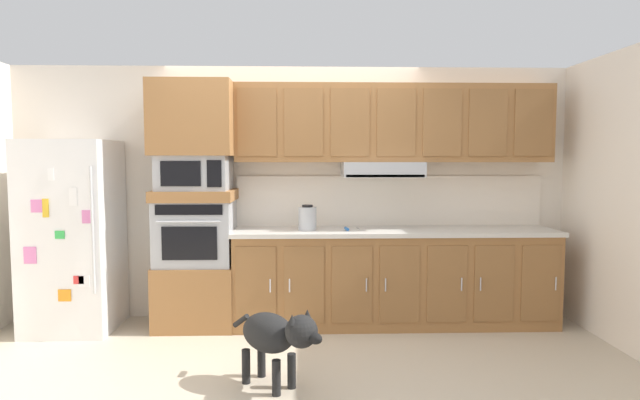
# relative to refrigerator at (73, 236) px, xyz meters

# --- Properties ---
(ground_plane) EXTENTS (9.60, 9.60, 0.00)m
(ground_plane) POSITION_rel_refrigerator_xyz_m (2.03, -0.68, -0.88)
(ground_plane) COLOR beige
(back_kitchen_wall) EXTENTS (6.20, 0.12, 2.50)m
(back_kitchen_wall) POSITION_rel_refrigerator_xyz_m (2.03, 0.43, 0.37)
(back_kitchen_wall) COLOR silver
(back_kitchen_wall) RESTS_ON ground
(side_panel_right) EXTENTS (0.12, 7.10, 2.50)m
(side_panel_right) POSITION_rel_refrigerator_xyz_m (4.83, -0.68, 0.37)
(side_panel_right) COLOR white
(side_panel_right) RESTS_ON ground
(refrigerator) EXTENTS (0.76, 0.73, 1.76)m
(refrigerator) POSITION_rel_refrigerator_xyz_m (0.00, 0.00, 0.00)
(refrigerator) COLOR white
(refrigerator) RESTS_ON ground
(oven_base_cabinet) EXTENTS (0.74, 0.62, 0.60)m
(oven_base_cabinet) POSITION_rel_refrigerator_xyz_m (1.12, 0.07, -0.58)
(oven_base_cabinet) COLOR #996638
(oven_base_cabinet) RESTS_ON ground
(built_in_oven) EXTENTS (0.70, 0.62, 0.60)m
(built_in_oven) POSITION_rel_refrigerator_xyz_m (1.12, 0.07, 0.02)
(built_in_oven) COLOR #A8AAAF
(built_in_oven) RESTS_ON oven_base_cabinet
(appliance_mid_shelf) EXTENTS (0.74, 0.62, 0.10)m
(appliance_mid_shelf) POSITION_rel_refrigerator_xyz_m (1.12, 0.07, 0.37)
(appliance_mid_shelf) COLOR #996638
(appliance_mid_shelf) RESTS_ON built_in_oven
(microwave) EXTENTS (0.64, 0.54, 0.32)m
(microwave) POSITION_rel_refrigerator_xyz_m (1.12, 0.07, 0.58)
(microwave) COLOR #A8AAAF
(microwave) RESTS_ON appliance_mid_shelf
(appliance_upper_cabinet) EXTENTS (0.74, 0.62, 0.68)m
(appliance_upper_cabinet) POSITION_rel_refrigerator_xyz_m (1.12, 0.07, 1.08)
(appliance_upper_cabinet) COLOR #996638
(appliance_upper_cabinet) RESTS_ON microwave
(lower_cabinet_run) EXTENTS (3.03, 0.63, 0.88)m
(lower_cabinet_run) POSITION_rel_refrigerator_xyz_m (3.01, 0.07, -0.44)
(lower_cabinet_run) COLOR #996638
(lower_cabinet_run) RESTS_ON ground
(countertop_slab) EXTENTS (3.07, 0.64, 0.04)m
(countertop_slab) POSITION_rel_refrigerator_xyz_m (3.01, 0.07, 0.02)
(countertop_slab) COLOR beige
(countertop_slab) RESTS_ON lower_cabinet_run
(backsplash_panel) EXTENTS (3.07, 0.02, 0.50)m
(backsplash_panel) POSITION_rel_refrigerator_xyz_m (3.01, 0.36, 0.29)
(backsplash_panel) COLOR white
(backsplash_panel) RESTS_ON countertop_slab
(upper_cabinet_with_hood) EXTENTS (3.03, 0.48, 0.88)m
(upper_cabinet_with_hood) POSITION_rel_refrigerator_xyz_m (3.00, 0.19, 1.02)
(upper_cabinet_with_hood) COLOR #996638
(upper_cabinet_with_hood) RESTS_ON backsplash_panel
(screwdriver) EXTENTS (0.14, 0.13, 0.03)m
(screwdriver) POSITION_rel_refrigerator_xyz_m (2.55, 0.01, 0.05)
(screwdriver) COLOR blue
(screwdriver) RESTS_ON countertop_slab
(electric_kettle) EXTENTS (0.17, 0.17, 0.24)m
(electric_kettle) POSITION_rel_refrigerator_xyz_m (2.17, 0.02, 0.15)
(electric_kettle) COLOR #A8AAAF
(electric_kettle) RESTS_ON countertop_slab
(dog) EXTENTS (0.67, 0.61, 0.59)m
(dog) POSITION_rel_refrigerator_xyz_m (1.95, -1.34, -0.50)
(dog) COLOR black
(dog) RESTS_ON ground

